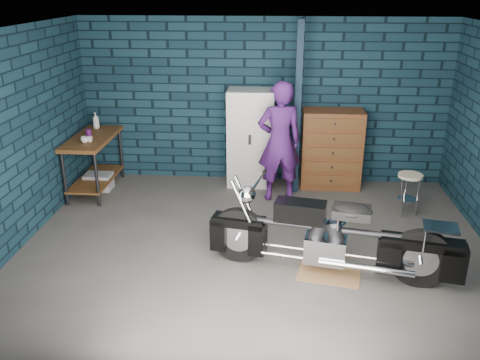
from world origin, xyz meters
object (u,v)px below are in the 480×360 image
object	(u,v)px
person	(279,142)
shop_stool	(408,195)
tool_chest	(331,149)
locker	(251,138)
motorcycle	(332,232)
storage_bin	(99,182)
workbench	(95,164)

from	to	relation	value
person	shop_stool	world-z (taller)	person
tool_chest	shop_stool	distance (m)	1.51
locker	tool_chest	xyz separation A→B (m)	(1.32, 0.00, -0.16)
motorcycle	locker	world-z (taller)	locker
storage_bin	workbench	bearing A→B (deg)	-116.57
motorcycle	locker	bearing A→B (deg)	122.59
person	shop_stool	size ratio (longest dim) A/B	2.93
motorcycle	shop_stool	size ratio (longest dim) A/B	3.88
person	storage_bin	world-z (taller)	person
motorcycle	person	bearing A→B (deg)	117.00
motorcycle	storage_bin	distance (m)	4.28
motorcycle	storage_bin	world-z (taller)	motorcycle
motorcycle	shop_stool	bearing A→B (deg)	64.61
motorcycle	storage_bin	size ratio (longest dim) A/B	5.74
storage_bin	shop_stool	world-z (taller)	shop_stool
storage_bin	tool_chest	world-z (taller)	tool_chest
tool_chest	storage_bin	bearing A→B (deg)	-173.39
workbench	locker	bearing A→B (deg)	10.89
motorcycle	locker	size ratio (longest dim) A/B	1.54
storage_bin	locker	xyz separation A→B (m)	(2.47, 0.44, 0.67)
workbench	storage_bin	bearing A→B (deg)	63.43
workbench	storage_bin	size ratio (longest dim) A/B	3.26
motorcycle	person	distance (m)	2.29
motorcycle	storage_bin	xyz separation A→B (m)	(-3.57, 2.32, -0.41)
storage_bin	tool_chest	size ratio (longest dim) A/B	0.33
locker	tool_chest	bearing A→B (deg)	0.00
workbench	person	bearing A→B (deg)	-2.15
person	storage_bin	xyz separation A→B (m)	(-2.95, 0.15, -0.80)
person	tool_chest	xyz separation A→B (m)	(0.85, 0.59, -0.29)
person	shop_stool	bearing A→B (deg)	153.37
storage_bin	tool_chest	distance (m)	3.86
motorcycle	tool_chest	distance (m)	2.78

